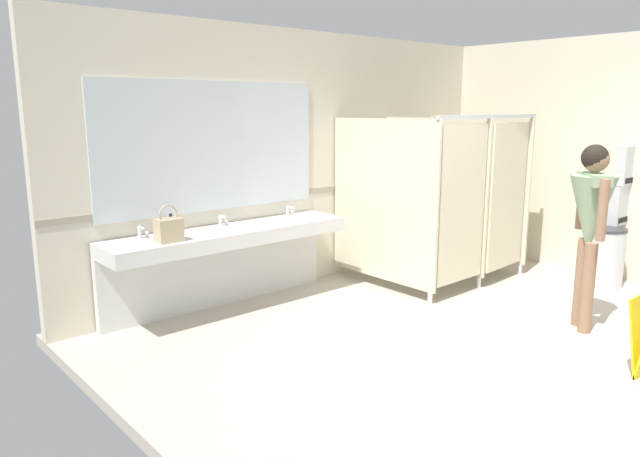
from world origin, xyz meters
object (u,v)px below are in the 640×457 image
at_px(handbag, 169,229).
at_px(paper_towel_dispenser_lower, 620,205).
at_px(trash_bin, 603,257).
at_px(paper_towel_dispenser_upper, 626,166).
at_px(person_standing, 591,214).
at_px(soap_dispenser, 171,225).

bearing_deg(handbag, paper_towel_dispenser_lower, -21.89).
distance_m(trash_bin, handbag, 4.79).
bearing_deg(handbag, paper_towel_dispenser_upper, -22.02).
xyz_separation_m(paper_towel_dispenser_upper, trash_bin, (-0.34, 0.00, -1.01)).
xyz_separation_m(paper_towel_dispenser_upper, person_standing, (-1.84, -0.48, -0.28)).
relative_size(trash_bin, soap_dispenser, 3.49).
bearing_deg(soap_dispenser, paper_towel_dispenser_upper, -25.98).
distance_m(trash_bin, soap_dispenser, 4.76).
bearing_deg(person_standing, paper_towel_dispenser_upper, 14.67).
relative_size(person_standing, soap_dispenser, 8.76).
bearing_deg(paper_towel_dispenser_upper, trash_bin, 179.93).
xyz_separation_m(paper_towel_dispenser_lower, soap_dispenser, (-4.52, 2.19, 0.02)).
xyz_separation_m(trash_bin, soap_dispenser, (-4.18, 2.20, 0.58)).
height_order(paper_towel_dispenser_upper, handbag, paper_towel_dispenser_upper).
relative_size(paper_towel_dispenser_upper, person_standing, 0.27).
bearing_deg(paper_towel_dispenser_lower, soap_dispenser, 154.15).
xyz_separation_m(paper_towel_dispenser_upper, soap_dispenser, (-4.52, 2.20, -0.43)).
bearing_deg(soap_dispenser, trash_bin, -27.80).
distance_m(paper_towel_dispenser_lower, trash_bin, 0.65).
bearing_deg(person_standing, soap_dispenser, 135.00).
distance_m(paper_towel_dispenser_upper, paper_towel_dispenser_lower, 0.45).
bearing_deg(paper_towel_dispenser_lower, paper_towel_dispenser_upper, -90.00).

